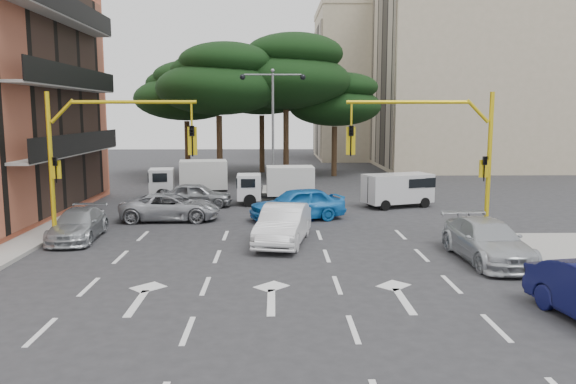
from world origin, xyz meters
name	(u,v)px	position (x,y,z in m)	size (l,w,h in m)	color
ground	(272,256)	(0.00, 0.00, 0.00)	(120.00, 120.00, 0.00)	#28282B
median_strip	(273,192)	(0.00, 16.00, 0.07)	(1.40, 6.00, 0.15)	gray
apartment_beige_near	(491,66)	(19.95, 32.00, 9.35)	(20.20, 12.15, 18.70)	tan
apartment_beige_far	(388,84)	(12.95, 44.00, 8.35)	(16.20, 12.15, 16.70)	tan
pine_left_near	(219,79)	(-3.94, 21.96, 7.60)	(9.15, 9.15, 10.23)	#382616
pine_center	(287,72)	(1.06, 23.96, 8.30)	(9.98, 9.98, 11.16)	#382616
pine_left_far	(187,91)	(-6.94, 25.96, 6.91)	(8.32, 8.32, 9.30)	#382616
pine_right	(336,100)	(5.06, 25.96, 6.22)	(7.49, 7.49, 8.37)	#382616
pine_back	(262,84)	(-0.94, 28.96, 7.60)	(9.15, 9.15, 10.23)	#382616
signal_mast_right	(445,146)	(6.80, 1.99, 3.88)	(5.79, 0.37, 6.00)	gold
signal_mast_left	(96,147)	(-6.80, 1.99, 3.88)	(5.79, 0.37, 6.00)	gold
street_lamp_center	(273,109)	(0.00, 16.00, 5.43)	(4.16, 0.36, 7.77)	slate
car_white_hatch	(283,225)	(0.45, 2.01, 0.77)	(1.64, 4.69, 1.55)	silver
car_blue_compact	(297,204)	(1.20, 6.95, 0.79)	(1.87, 4.66, 1.59)	blue
car_silver_wagon	(78,225)	(-8.00, 2.93, 0.62)	(1.75, 4.30, 1.25)	#9CA0A4
car_silver_cross_a	(171,207)	(-4.95, 7.00, 0.66)	(2.19, 4.75, 1.32)	#A0A2A8
car_silver_cross_b	(197,195)	(-4.23, 10.95, 0.67)	(1.58, 3.92, 1.33)	gray
car_silver_parked	(487,241)	(7.60, -0.80, 0.72)	(2.01, 4.94, 1.43)	#B0B4B8
van_white	(398,190)	(6.91, 10.65, 0.93)	(1.69, 3.74, 1.87)	silver
box_truck_a	(189,180)	(-5.08, 14.00, 1.16)	(1.98, 4.70, 2.31)	silver
box_truck_b	(276,185)	(0.19, 11.71, 1.08)	(1.85, 4.41, 2.17)	white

